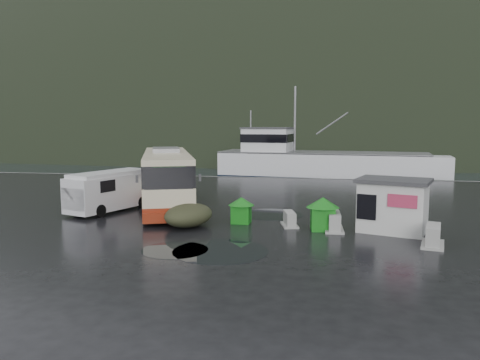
% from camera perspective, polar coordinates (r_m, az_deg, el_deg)
% --- Properties ---
extents(ground, '(160.00, 160.00, 0.00)m').
position_cam_1_polar(ground, '(24.36, -3.31, -5.00)').
color(ground, black).
rests_on(ground, ground).
extents(harbor_water, '(300.00, 180.00, 0.02)m').
position_cam_1_polar(harbor_water, '(133.44, 7.23, 4.66)').
color(harbor_water, black).
rests_on(harbor_water, ground).
extents(quay_edge, '(160.00, 0.60, 1.50)m').
position_cam_1_polar(quay_edge, '(43.85, 2.48, 0.31)').
color(quay_edge, '#999993').
rests_on(quay_edge, ground).
extents(headland, '(780.00, 540.00, 570.00)m').
position_cam_1_polar(headland, '(273.33, 10.53, 5.70)').
color(headland, black).
rests_on(headland, ground).
extents(coach_bus, '(7.07, 12.79, 3.53)m').
position_cam_1_polar(coach_bus, '(29.24, -8.86, -3.07)').
color(coach_bus, beige).
rests_on(coach_bus, ground).
extents(white_van, '(3.73, 5.86, 2.31)m').
position_cam_1_polar(white_van, '(28.09, -15.41, -3.64)').
color(white_van, silver).
rests_on(white_van, ground).
extents(waste_bin_left, '(1.21, 1.21, 1.56)m').
position_cam_1_polar(waste_bin_left, '(22.65, 10.00, -6.00)').
color(waste_bin_left, '#147416').
rests_on(waste_bin_left, ground).
extents(waste_bin_right, '(0.98, 0.98, 1.32)m').
position_cam_1_polar(waste_bin_right, '(23.85, 0.15, -5.24)').
color(waste_bin_right, '#147416').
rests_on(waste_bin_right, ground).
extents(dome_tent, '(2.85, 3.37, 1.13)m').
position_cam_1_polar(dome_tent, '(23.17, -6.26, -5.65)').
color(dome_tent, '#31331E').
rests_on(dome_tent, ground).
extents(ticket_kiosk, '(3.79, 3.31, 2.49)m').
position_cam_1_polar(ticket_kiosk, '(23.10, 18.03, -5.98)').
color(ticket_kiosk, silver).
rests_on(ticket_kiosk, ground).
extents(jersey_barrier_a, '(1.02, 1.55, 0.71)m').
position_cam_1_polar(jersey_barrier_a, '(23.26, 6.05, -5.60)').
color(jersey_barrier_a, '#999993').
rests_on(jersey_barrier_a, ground).
extents(jersey_barrier_b, '(1.26, 1.89, 0.86)m').
position_cam_1_polar(jersey_barrier_b, '(21.02, 22.43, -7.43)').
color(jersey_barrier_b, '#999993').
rests_on(jersey_barrier_b, ground).
extents(jersey_barrier_c, '(0.90, 1.74, 0.86)m').
position_cam_1_polar(jersey_barrier_c, '(22.62, 11.37, -6.05)').
color(jersey_barrier_c, '#999993').
rests_on(jersey_barrier_c, ground).
extents(fishing_trawler, '(26.76, 9.10, 10.49)m').
position_cam_1_polar(fishing_trawler, '(51.92, 9.91, 1.23)').
color(fishing_trawler, silver).
rests_on(fishing_trawler, ground).
extents(puddles, '(6.18, 11.48, 0.01)m').
position_cam_1_polar(puddles, '(21.33, -0.68, -6.69)').
color(puddles, black).
rests_on(puddles, ground).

